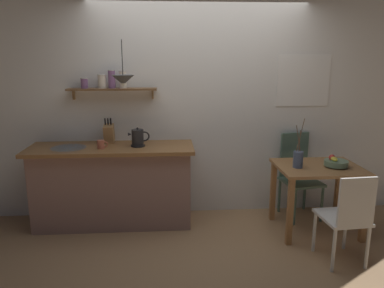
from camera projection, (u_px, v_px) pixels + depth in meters
name	position (u px, v px, depth m)	size (l,w,h in m)	color
ground_plane	(203.00, 232.00, 4.11)	(14.00, 14.00, 0.00)	#A87F56
back_wall	(215.00, 104.00, 4.45)	(6.80, 0.11, 2.70)	white
kitchen_counter	(113.00, 185.00, 4.24)	(1.83, 0.63, 0.92)	gray
wall_shelf	(110.00, 85.00, 4.15)	(1.00, 0.20, 0.34)	brown
dining_table	(318.00, 177.00, 4.03)	(0.89, 0.71, 0.75)	#9E6B3D
dining_chair_near	(347.00, 215.00, 3.37)	(0.42, 0.46, 0.89)	silver
dining_chair_far	(298.00, 172.00, 4.49)	(0.48, 0.50, 1.00)	#4C6B5B
fruit_bowl	(336.00, 162.00, 3.97)	(0.25, 0.25, 0.13)	slate
twig_vase	(298.00, 159.00, 3.93)	(0.10, 0.10, 0.52)	#475675
electric_kettle	(138.00, 138.00, 4.11)	(0.24, 0.16, 0.21)	black
knife_block	(109.00, 133.00, 4.26)	(0.11, 0.17, 0.30)	tan
coffee_mug_by_sink	(101.00, 144.00, 4.02)	(0.12, 0.08, 0.09)	#C6664C
pendant_lamp	(123.00, 80.00, 3.83)	(0.24, 0.24, 0.46)	black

